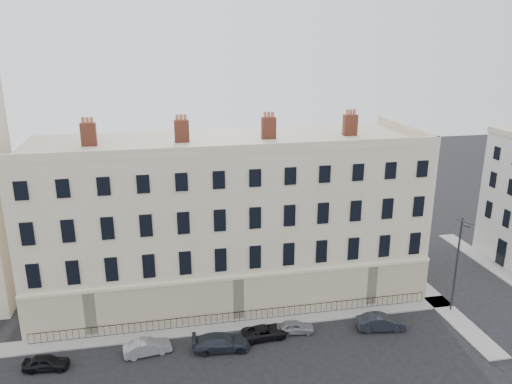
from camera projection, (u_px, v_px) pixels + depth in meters
ground at (324, 350)px, 40.08m from camera, size 160.00×160.00×0.00m
terrace at (228, 217)px, 47.92m from camera, size 36.22×12.22×17.00m
pavement_terrace at (195, 329)px, 42.85m from camera, size 48.00×2.00×0.12m
pavement_east_return at (422, 287)px, 50.01m from camera, size 2.00×24.00×0.12m
pavement_adjacent at (497, 270)px, 53.77m from camera, size 2.00×20.00×0.12m
railings at (240, 317)px, 43.84m from camera, size 35.00×0.04×0.96m
car_a at (46, 363)px, 37.62m from camera, size 3.50×1.70×1.15m
car_b at (147, 347)px, 39.44m from camera, size 3.87×1.83×1.23m
car_c at (221, 342)px, 39.96m from camera, size 4.77×2.24×1.34m
car_d at (265, 332)px, 41.58m from camera, size 4.01×2.09×1.08m
car_e at (295, 327)px, 42.29m from camera, size 3.35×1.69×1.10m
car_f at (381, 322)px, 42.75m from camera, size 4.31×2.02×1.37m
streetlamp at (457, 261)px, 44.28m from camera, size 0.88×1.88×9.12m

